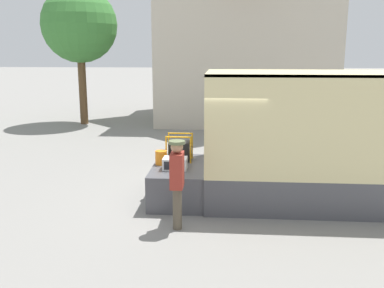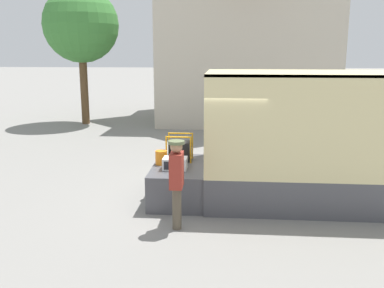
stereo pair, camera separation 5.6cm
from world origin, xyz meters
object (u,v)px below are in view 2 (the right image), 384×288
at_px(portable_generator, 180,151).
at_px(street_tree, 81,25).
at_px(box_truck, 377,165).
at_px(microwave, 175,163).
at_px(worker_person, 177,175).
at_px(orange_bucket, 161,158).

height_order(portable_generator, street_tree, street_tree).
height_order(box_truck, portable_generator, box_truck).
bearing_deg(box_truck, microwave, -175.28).
height_order(box_truck, worker_person, box_truck).
relative_size(orange_bucket, worker_person, 0.19).
bearing_deg(orange_bucket, box_truck, -0.28).
height_order(box_truck, orange_bucket, box_truck).
xyz_separation_m(box_truck, microwave, (-4.53, -0.37, 0.04)).
bearing_deg(microwave, box_truck, 4.72).
distance_m(box_truck, orange_bucket, 4.91).
bearing_deg(box_truck, portable_generator, 174.81).
bearing_deg(portable_generator, worker_person, -85.47).
height_order(worker_person, street_tree, street_tree).
bearing_deg(portable_generator, orange_bucket, -136.52).
height_order(microwave, worker_person, worker_person).
height_order(microwave, street_tree, street_tree).
xyz_separation_m(box_truck, street_tree, (-10.13, 10.13, 3.64)).
xyz_separation_m(worker_person, street_tree, (-5.81, 11.93, 3.46)).
relative_size(box_truck, orange_bucket, 20.20).
bearing_deg(street_tree, microwave, -61.95).
bearing_deg(box_truck, worker_person, -157.37).
height_order(box_truck, microwave, box_truck).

